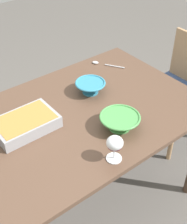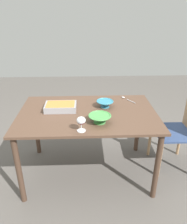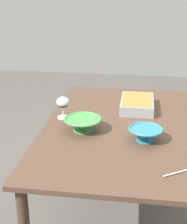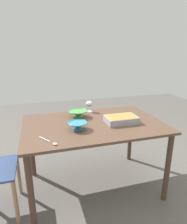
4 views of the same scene
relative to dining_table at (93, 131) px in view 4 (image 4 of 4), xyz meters
The scene contains 7 objects.
ground_plane 0.69m from the dining_table, ahead, with size 8.00×8.00×0.00m, color #5B5651.
dining_table is the anchor object (origin of this frame).
wine_glass 0.43m from the dining_table, 80.99° to the left, with size 0.08×0.08×0.14m.
casserole_dish 0.32m from the dining_table, 13.84° to the right, with size 0.33×0.21×0.07m.
mixing_bowl 0.26m from the dining_table, 146.82° to the right, with size 0.18×0.18×0.07m.
small_bowl 0.29m from the dining_table, 115.95° to the left, with size 0.22×0.22×0.08m.
serving_spoon 0.58m from the dining_table, 143.20° to the right, with size 0.14×0.20×0.01m.
Camera 4 is at (-0.54, -1.82, 1.51)m, focal length 31.24 mm.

